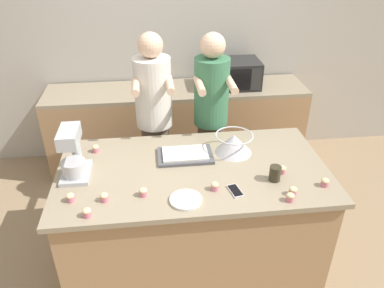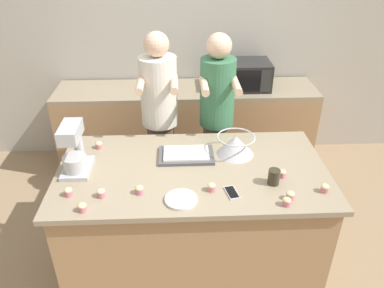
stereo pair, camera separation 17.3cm
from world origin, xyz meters
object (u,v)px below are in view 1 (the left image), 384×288
Objects in this scene: microwave_oven at (234,74)px; cupcake_1 at (325,182)px; drinking_glass at (275,173)px; small_plate at (186,200)px; baking_tray at (185,155)px; cupcake_8 at (215,186)px; mixing_bowl at (234,143)px; cupcake_3 at (282,170)px; cupcake_7 at (87,212)px; person_right at (211,120)px; cupcake_4 at (143,192)px; cupcake_2 at (293,191)px; person_left at (155,123)px; cupcake_9 at (95,148)px; cell_phone at (235,191)px; cupcake_5 at (290,197)px; cupcake_6 at (70,197)px; stand_mixer at (73,155)px; cupcake_0 at (104,197)px.

microwave_oven is 8.93× the size of cupcake_1.
small_plate is at bearing -166.07° from drinking_glass.
cupcake_8 reaches higher than baking_tray.
cupcake_8 is (-0.23, -0.47, -0.05)m from mixing_bowl.
cupcake_3 and cupcake_7 have the same top height.
mixing_bowl reaches higher than cupcake_7.
person_right is at bearing 107.98° from drinking_glass.
microwave_oven is 2.01m from cupcake_4.
cupcake_2 is 1.00× the size of cupcake_4.
cupcake_7 is (-0.46, -1.18, 0.00)m from person_left.
cupcake_2 is at bearing -1.24° from small_plate.
drinking_glass is 1.41m from cupcake_9.
cupcake_7 is (-0.97, -0.14, 0.03)m from cell_phone.
cupcake_2 is at bearing -6.00° from cupcake_4.
cupcake_2 and cupcake_8 have the same top height.
microwave_oven is at bearing 89.16° from cupcake_5.
drinking_glass is 0.67m from small_plate.
cupcake_9 is (-0.65, 0.70, 0.02)m from small_plate.
cupcake_2 and cupcake_4 have the same top height.
cupcake_2 and cupcake_6 have the same top height.
cupcake_6 is at bearing 178.85° from cupcake_1.
cupcake_1 and cupcake_7 have the same top height.
baking_tray is 7.12× the size of cupcake_9.
person_left is 0.94m from stand_mixer.
microwave_oven is 8.93× the size of cupcake_5.
drinking_glass is at bearing -32.32° from baking_tray.
person_right is 0.63m from baking_tray.
cupcake_7 is at bearing -172.97° from small_plate.
cupcake_3 is 1.00× the size of cupcake_8.
microwave_oven is at bearing 88.02° from drinking_glass.
cupcake_0 is 0.25m from cupcake_4.
microwave_oven is 3.44× the size of cell_phone.
small_plate is at bearing -162.00° from cupcake_3.
person_right is at bearing 108.59° from cupcake_2.
baking_tray is at bearing 29.45° from cupcake_6.
person_left is 0.63m from cupcake_9.
cupcake_6 is (-1.40, -0.07, -0.03)m from drinking_glass.
microwave_oven is at bearing 50.07° from cupcake_6.
small_plate is 0.72m from cupcake_2.
drinking_glass is (0.82, -0.94, 0.03)m from person_left.
cupcake_3 is (0.39, -0.87, 0.01)m from person_right.
mixing_bowl is at bearing -79.94° from person_right.
cupcake_6 is at bearing -174.22° from cupcake_3.
cupcake_3 is at bearing 13.06° from cupcake_7.
cupcake_9 is at bearing 71.47° from stand_mixer.
cupcake_8 is (0.83, 0.18, 0.00)m from cupcake_7.
cupcake_4 is at bearing 25.64° from cupcake_7.
mixing_bowl is 4.99× the size of cupcake_8.
cupcake_0 is at bearing 179.53° from cupcake_1.
cupcake_0 and cupcake_9 have the same top height.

